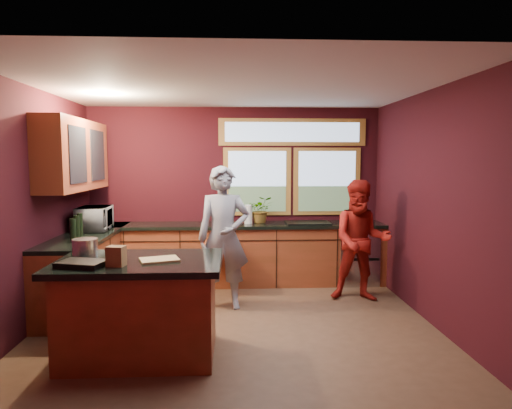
{
  "coord_description": "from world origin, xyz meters",
  "views": [
    {
      "loc": [
        -0.03,
        -5.14,
        1.89
      ],
      "look_at": [
        0.25,
        0.4,
        1.35
      ],
      "focal_mm": 32.0,
      "sensor_mm": 36.0,
      "label": 1
    }
  ],
  "objects": [
    {
      "name": "cutting_board",
      "position": [
        -0.73,
        -0.88,
        0.95
      ],
      "size": [
        0.41,
        0.35,
        0.02
      ],
      "primitive_type": "cube",
      "rotation": [
        0.0,
        0.0,
        0.32
      ],
      "color": "tan",
      "rests_on": "island"
    },
    {
      "name": "paper_bag",
      "position": [
        -1.08,
        -1.08,
        1.03
      ],
      "size": [
        0.17,
        0.15,
        0.18
      ],
      "primitive_type": "cube",
      "rotation": [
        0.0,
        0.0,
        -0.19
      ],
      "color": "brown",
      "rests_on": "island"
    },
    {
      "name": "floor",
      "position": [
        0.0,
        0.0,
        0.0
      ],
      "size": [
        4.5,
        4.5,
        0.0
      ],
      "primitive_type": "plane",
      "color": "brown",
      "rests_on": "ground"
    },
    {
      "name": "paper_towel",
      "position": [
        0.2,
        1.7,
        1.07
      ],
      "size": [
        0.12,
        0.12,
        0.28
      ],
      "primitive_type": "cylinder",
      "color": "silver",
      "rests_on": "back_counter"
    },
    {
      "name": "back_counter",
      "position": [
        0.2,
        1.7,
        0.46
      ],
      "size": [
        4.5,
        0.64,
        0.93
      ],
      "color": "#5F2F16",
      "rests_on": "floor"
    },
    {
      "name": "black_tray",
      "position": [
        -1.38,
        -1.08,
        0.97
      ],
      "size": [
        0.46,
        0.37,
        0.05
      ],
      "primitive_type": "cube",
      "rotation": [
        0.0,
        0.0,
        -0.24
      ],
      "color": "black",
      "rests_on": "island"
    },
    {
      "name": "microwave",
      "position": [
        -1.92,
        1.13,
        1.09
      ],
      "size": [
        0.43,
        0.61,
        0.32
      ],
      "primitive_type": "imported",
      "rotation": [
        0.0,
        0.0,
        1.63
      ],
      "color": "#999999",
      "rests_on": "left_counter"
    },
    {
      "name": "potted_plant",
      "position": [
        0.39,
        1.75,
        1.13
      ],
      "size": [
        0.37,
        0.32,
        0.41
      ],
      "primitive_type": "imported",
      "color": "#999999",
      "rests_on": "back_counter"
    },
    {
      "name": "person_grey",
      "position": [
        -0.15,
        0.58,
        0.91
      ],
      "size": [
        0.69,
        0.48,
        1.82
      ],
      "primitive_type": "imported",
      "rotation": [
        0.0,
        0.0,
        0.06
      ],
      "color": "slate",
      "rests_on": "floor"
    },
    {
      "name": "stock_pot",
      "position": [
        -1.48,
        -0.68,
        1.03
      ],
      "size": [
        0.24,
        0.24,
        0.18
      ],
      "primitive_type": "cylinder",
      "color": "silver",
      "rests_on": "island"
    },
    {
      "name": "island",
      "position": [
        -0.93,
        -0.83,
        0.48
      ],
      "size": [
        1.55,
        1.05,
        0.95
      ],
      "color": "#5F2F16",
      "rests_on": "floor"
    },
    {
      "name": "person_red",
      "position": [
        1.68,
        0.8,
        0.81
      ],
      "size": [
        0.89,
        0.75,
        1.63
      ],
      "primitive_type": "imported",
      "rotation": [
        0.0,
        0.0,
        -0.18
      ],
      "color": "maroon",
      "rests_on": "floor"
    },
    {
      "name": "left_counter",
      "position": [
        -1.95,
        0.85,
        0.47
      ],
      "size": [
        0.64,
        2.3,
        0.93
      ],
      "color": "#5F2F16",
      "rests_on": "floor"
    },
    {
      "name": "room_shell",
      "position": [
        -0.6,
        0.32,
        1.8
      ],
      "size": [
        4.52,
        4.02,
        2.71
      ],
      "color": "black",
      "rests_on": "ground"
    }
  ]
}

